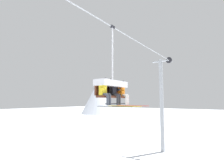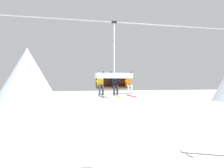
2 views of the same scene
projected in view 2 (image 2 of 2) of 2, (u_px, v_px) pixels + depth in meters
The scene contains 6 objects.
mountain_peak_west at pixel (27, 76), 48.70m from camera, with size 14.17×14.17×12.61m.
lift_cable at pixel (125, 23), 12.05m from camera, with size 18.83×0.05×0.05m.
chairlift_chair at pixel (114, 78), 12.02m from camera, with size 2.00×0.74×3.98m.
skier_yellow at pixel (101, 83), 11.64m from camera, with size 0.48×1.70×1.34m.
skier_black at pixel (115, 83), 11.82m from camera, with size 0.48×1.70×1.34m.
skier_orange at pixel (129, 83), 12.00m from camera, with size 0.48×1.70×1.34m.
Camera 2 is at (-1.47, -12.41, 5.19)m, focal length 35.00 mm.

